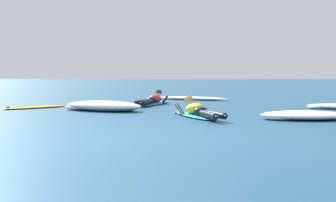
# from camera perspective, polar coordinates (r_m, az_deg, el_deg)

# --- Properties ---
(ground_plane) EXTENTS (120.00, 120.00, 0.00)m
(ground_plane) POSITION_cam_1_polar(r_m,az_deg,el_deg) (17.08, 0.83, 0.22)
(ground_plane) COLOR navy
(surfer_near) EXTENTS (1.32, 2.48, 0.55)m
(surfer_near) POSITION_cam_1_polar(r_m,az_deg,el_deg) (10.14, 3.96, -1.43)
(surfer_near) COLOR #2DB2D1
(surfer_near) RESTS_ON ground
(surfer_far) EXTENTS (1.15, 2.70, 0.53)m
(surfer_far) POSITION_cam_1_polar(r_m,az_deg,el_deg) (14.20, -1.99, 0.05)
(surfer_far) COLOR #2DB2D1
(surfer_far) RESTS_ON ground
(drifting_surfboard) EXTENTS (1.82, 1.77, 0.16)m
(drifting_surfboard) POSITION_cam_1_polar(r_m,az_deg,el_deg) (13.39, -17.62, -0.79)
(drifting_surfboard) COLOR yellow
(drifting_surfboard) RESTS_ON ground
(whitewater_front) EXTENTS (2.60, 1.90, 0.28)m
(whitewater_front) POSITION_cam_1_polar(r_m,az_deg,el_deg) (12.04, -8.74, -0.68)
(whitewater_front) COLOR white
(whitewater_front) RESTS_ON ground
(whitewater_mid_left) EXTENTS (2.00, 1.00, 0.20)m
(whitewater_mid_left) POSITION_cam_1_polar(r_m,az_deg,el_deg) (10.15, 17.96, -1.86)
(whitewater_mid_left) COLOR white
(whitewater_mid_left) RESTS_ON ground
(whitewater_back) EXTENTS (2.93, 1.62, 0.14)m
(whitewater_back) POSITION_cam_1_polar(r_m,az_deg,el_deg) (16.69, 3.26, 0.36)
(whitewater_back) COLOR white
(whitewater_back) RESTS_ON ground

